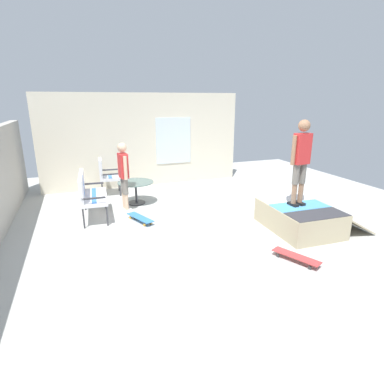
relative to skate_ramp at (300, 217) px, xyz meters
The scene contains 10 objects.
ground_plane 1.92m from the skate_ramp, 67.34° to the left, with size 12.00×12.00×0.10m, color #B2B2AD.
house_facade 5.17m from the skate_ramp, 26.28° to the left, with size 0.23×6.00×2.76m.
skate_ramp is the anchor object (origin of this frame).
patio_bench 4.57m from the skate_ramp, 61.99° to the left, with size 1.27×0.61×1.02m.
patio_chair_near_house 5.22m from the skate_ramp, 42.12° to the left, with size 0.65×0.59×1.02m.
patio_table 4.00m from the skate_ramp, 45.61° to the left, with size 0.90×0.90×0.57m.
person_watching 4.04m from the skate_ramp, 53.51° to the left, with size 0.48×0.27×1.63m.
person_skater 1.25m from the skate_ramp, 53.29° to the left, with size 0.26×0.48×1.70m.
skateboard_by_bench 3.38m from the skate_ramp, 62.99° to the left, with size 0.82×0.49×0.10m.
skateboard_spare 1.44m from the skate_ramp, 139.36° to the left, with size 0.81×0.52×0.10m.
Camera 1 is at (-5.51, 2.37, 2.57)m, focal length 28.87 mm.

